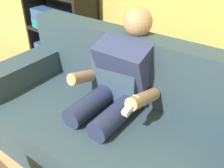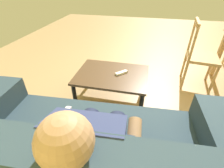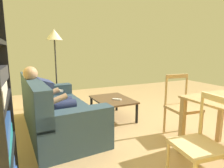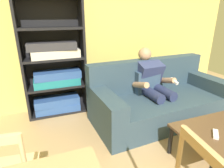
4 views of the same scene
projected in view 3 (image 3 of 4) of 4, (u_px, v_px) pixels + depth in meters
ground_plane at (197, 134)px, 3.06m from camera, size 8.33×8.33×0.00m
couch at (54, 112)px, 3.19m from camera, size 2.16×1.09×0.90m
person_lounging at (50, 99)px, 3.06m from camera, size 0.61×0.96×1.09m
coffee_table at (113, 101)px, 3.71m from camera, size 0.90×0.67×0.39m
tv_remote at (117, 99)px, 3.61m from camera, size 0.16×0.15×0.02m
dining_chair_near_wall at (200, 145)px, 1.82m from camera, size 0.47×0.47×0.91m
dining_chair_facing_couch at (182, 107)px, 2.93m from camera, size 0.47×0.47×0.95m
floor_lamp at (55, 42)px, 4.30m from camera, size 0.36×0.36×1.78m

